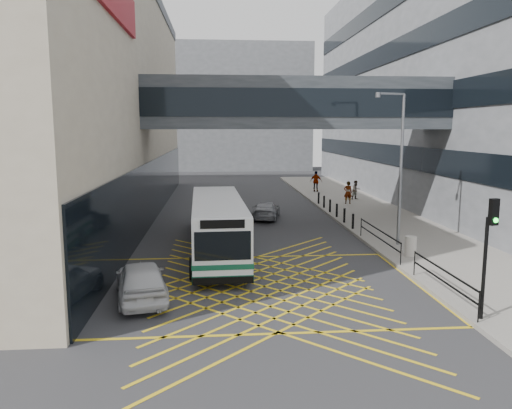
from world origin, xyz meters
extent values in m
plane|color=#333335|center=(0.00, 0.00, 0.00)|extent=(120.00, 120.00, 0.00)
cube|color=black|center=(-5.96, 16.00, 2.00)|extent=(0.10, 41.50, 4.00)
cube|color=black|center=(11.96, 24.00, 4.00)|extent=(0.10, 43.50, 1.60)
cube|color=black|center=(11.96, 24.00, 8.00)|extent=(0.10, 43.50, 1.60)
cube|color=black|center=(11.96, 24.00, 12.00)|extent=(0.10, 43.50, 1.60)
cube|color=black|center=(11.96, 24.00, 16.00)|extent=(0.10, 43.50, 1.60)
cube|color=slate|center=(-2.00, 60.00, 9.00)|extent=(28.00, 16.00, 18.00)
cube|color=#373C41|center=(3.00, 12.00, 7.50)|extent=(20.00, 4.00, 3.00)
cube|color=black|center=(3.00, 9.98, 7.50)|extent=(19.50, 0.06, 1.60)
cube|color=black|center=(3.00, 14.02, 7.50)|extent=(19.50, 0.06, 1.60)
cube|color=gray|center=(9.00, 15.00, 0.08)|extent=(6.00, 54.00, 0.16)
cube|color=gold|center=(0.00, 0.00, 0.00)|extent=(12.00, 9.00, 0.01)
cube|color=silver|center=(-1.76, 4.43, 1.54)|extent=(2.61, 10.05, 2.45)
cube|color=#0F4C33|center=(-1.76, 4.43, 0.47)|extent=(2.64, 10.09, 0.31)
cube|color=#0F4C33|center=(-1.76, 4.43, 0.95)|extent=(2.66, 10.09, 0.20)
cube|color=black|center=(-1.78, 4.98, 1.86)|extent=(2.62, 8.79, 0.95)
cube|color=black|center=(-1.59, -0.54, 1.77)|extent=(2.09, 0.14, 1.09)
cube|color=black|center=(-1.59, -0.56, 2.59)|extent=(1.63, 0.11, 0.32)
cube|color=silver|center=(-1.76, 4.43, 2.78)|extent=(2.59, 9.96, 0.09)
cube|color=black|center=(-1.59, -0.56, 0.45)|extent=(2.27, 0.17, 0.27)
cube|color=black|center=(-1.93, 9.42, 0.45)|extent=(2.27, 0.17, 0.27)
cylinder|color=black|center=(-2.79, 1.13, 0.45)|extent=(0.28, 0.92, 0.91)
cylinder|color=black|center=(-0.51, 1.21, 0.45)|extent=(0.28, 0.92, 0.91)
cylinder|color=black|center=(-3.00, 7.30, 0.45)|extent=(0.28, 0.92, 0.91)
cylinder|color=black|center=(-0.72, 7.37, 0.45)|extent=(0.28, 0.92, 0.91)
imported|color=silver|center=(-4.50, -1.11, 0.72)|extent=(2.74, 4.83, 1.45)
imported|color=black|center=(-2.25, 10.55, 0.71)|extent=(2.68, 4.81, 1.42)
imported|color=gray|center=(1.55, 14.58, 0.62)|extent=(2.45, 4.23, 1.24)
cylinder|color=black|center=(6.40, -4.22, 1.77)|extent=(0.14, 0.14, 3.23)
cube|color=black|center=(6.45, -4.42, 3.58)|extent=(0.30, 0.23, 0.81)
sphere|color=#19E533|center=(6.48, -4.51, 3.34)|extent=(0.19, 0.19, 0.15)
cylinder|color=slate|center=(7.44, 5.83, 3.94)|extent=(0.19, 0.19, 7.55)
cube|color=slate|center=(6.72, 5.61, 7.71)|extent=(1.48, 0.51, 0.09)
cylinder|color=slate|center=(5.99, 5.40, 7.64)|extent=(0.33, 0.33, 0.24)
cylinder|color=#ADA89E|center=(7.18, 3.49, 0.63)|extent=(0.54, 0.54, 0.94)
cube|color=black|center=(6.15, -2.00, 1.11)|extent=(0.05, 5.00, 0.05)
cube|color=black|center=(6.15, -2.00, 0.71)|extent=(0.05, 5.00, 0.05)
cube|color=black|center=(6.15, 5.00, 1.11)|extent=(0.05, 6.00, 0.05)
cube|color=black|center=(6.15, 5.00, 0.71)|extent=(0.05, 6.00, 0.05)
cylinder|color=black|center=(6.15, -4.50, 0.66)|extent=(0.04, 0.04, 1.00)
cylinder|color=black|center=(6.15, 0.50, 0.66)|extent=(0.04, 0.04, 1.00)
cylinder|color=black|center=(6.15, 2.00, 0.66)|extent=(0.04, 0.04, 1.00)
cylinder|color=black|center=(6.15, 8.00, 0.66)|extent=(0.04, 0.04, 1.00)
cylinder|color=black|center=(6.25, 10.00, 0.61)|extent=(0.14, 0.14, 0.90)
cylinder|color=black|center=(6.25, 12.00, 0.61)|extent=(0.14, 0.14, 0.90)
cylinder|color=black|center=(6.25, 14.00, 0.61)|extent=(0.14, 0.14, 0.90)
cylinder|color=black|center=(6.25, 16.00, 0.61)|extent=(0.14, 0.14, 0.90)
cylinder|color=black|center=(6.25, 18.00, 0.61)|extent=(0.14, 0.14, 0.90)
cylinder|color=black|center=(6.25, 20.00, 0.61)|extent=(0.14, 0.14, 0.90)
imported|color=gray|center=(8.53, 19.75, 1.05)|extent=(0.73, 0.53, 1.78)
imported|color=gray|center=(9.85, 22.13, 0.95)|extent=(0.88, 0.70, 1.58)
imported|color=gray|center=(7.55, 27.52, 1.12)|extent=(1.26, 0.94, 1.93)
camera|label=1|loc=(-1.80, -18.48, 6.04)|focal=35.00mm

